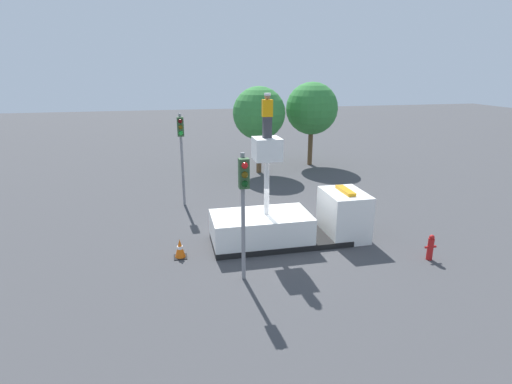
% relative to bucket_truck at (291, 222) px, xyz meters
% --- Properties ---
extents(ground_plane, '(120.00, 120.00, 0.00)m').
position_rel_bucket_truck_xyz_m(ground_plane, '(-0.50, 0.00, -0.88)').
color(ground_plane, '#424244').
extents(bucket_truck, '(6.77, 2.37, 4.61)m').
position_rel_bucket_truck_xyz_m(bucket_truck, '(0.00, 0.00, 0.00)').
color(bucket_truck, black).
rests_on(bucket_truck, ground).
extents(worker, '(0.40, 0.26, 1.75)m').
position_rel_bucket_truck_xyz_m(worker, '(-1.11, 0.00, 4.61)').
color(worker, '#38383D').
rests_on(worker, bucket_truck).
extents(traffic_light_pole, '(0.34, 0.57, 4.64)m').
position_rel_bucket_truck_xyz_m(traffic_light_pole, '(-2.63, -2.93, 2.41)').
color(traffic_light_pole, gray).
rests_on(traffic_light_pole, ground).
extents(traffic_light_across, '(0.34, 0.57, 5.02)m').
position_rel_bucket_truck_xyz_m(traffic_light_across, '(-4.33, 5.81, 2.68)').
color(traffic_light_across, gray).
rests_on(traffic_light_across, ground).
extents(fire_hydrant, '(0.48, 0.24, 1.06)m').
position_rel_bucket_truck_xyz_m(fire_hydrant, '(4.86, -2.88, -0.35)').
color(fire_hydrant, red).
rests_on(fire_hydrant, ground).
extents(traffic_cone_rear, '(0.52, 0.52, 0.79)m').
position_rel_bucket_truck_xyz_m(traffic_cone_rear, '(-4.80, -0.57, -0.50)').
color(traffic_cone_rear, black).
rests_on(traffic_cone_rear, ground).
extents(tree_left_bg, '(3.93, 3.93, 6.32)m').
position_rel_bucket_truck_xyz_m(tree_left_bg, '(5.78, 13.68, 3.47)').
color(tree_left_bg, brown).
rests_on(tree_left_bg, ground).
extents(tree_right_bg, '(3.69, 3.69, 6.12)m').
position_rel_bucket_truck_xyz_m(tree_right_bg, '(1.32, 12.12, 3.37)').
color(tree_right_bg, brown).
rests_on(tree_right_bg, ground).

